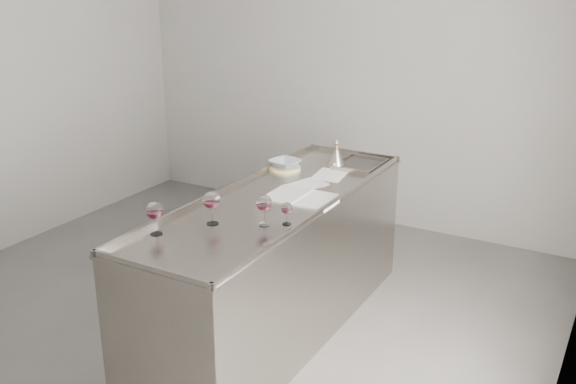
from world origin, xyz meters
The scene contains 12 objects.
room_shell centered at (0.00, 0.00, 1.40)m, with size 4.54×5.04×2.84m.
counter centered at (0.50, 0.30, 0.47)m, with size 0.77×2.42×0.97m.
wine_glass_left centered at (0.23, -0.52, 1.07)m, with size 0.10×0.10×0.19m.
wine_glass_middle centered at (0.40, -0.25, 1.08)m, with size 0.10×0.10×0.19m.
wine_glass_right centered at (0.67, -0.12, 1.07)m, with size 0.09×0.09×0.18m.
wine_glass_small centered at (0.78, -0.04, 1.03)m, with size 0.06×0.06×0.13m.
notebook centered at (0.65, 0.38, 0.95)m, with size 0.46×0.33×0.02m.
loose_paper_top centered at (0.58, 0.91, 0.94)m, with size 0.21×0.30×0.00m, color white.
loose_paper_under centered at (0.54, 0.61, 0.94)m, with size 0.20×0.28×0.00m, color silver.
trivet centered at (0.24, 0.87, 0.95)m, with size 0.23×0.23×0.02m, color beige.
ceramic_bowl centered at (0.24, 0.87, 0.99)m, with size 0.21×0.21×0.05m, color #8A9BA1.
wine_funnel centered at (0.51, 1.16, 1.00)m, with size 0.14×0.14×0.20m.
Camera 1 is at (2.45, -2.98, 2.31)m, focal length 40.00 mm.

